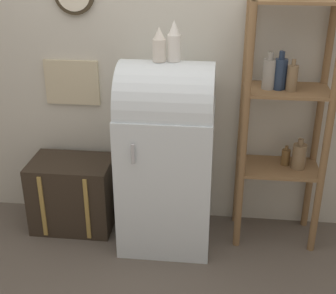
# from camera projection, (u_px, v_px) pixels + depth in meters

# --- Properties ---
(ground_plane) EXTENTS (12.00, 12.00, 0.00)m
(ground_plane) POSITION_uv_depth(u_px,v_px,m) (163.00, 254.00, 3.37)
(ground_plane) COLOR #60564C
(wall_back) EXTENTS (7.00, 0.09, 2.70)m
(wall_back) POSITION_uv_depth(u_px,v_px,m) (172.00, 50.00, 3.32)
(wall_back) COLOR beige
(wall_back) RESTS_ON ground_plane
(refrigerator) EXTENTS (0.64, 0.66, 1.35)m
(refrigerator) POSITION_uv_depth(u_px,v_px,m) (167.00, 152.00, 3.29)
(refrigerator) COLOR silver
(refrigerator) RESTS_ON ground_plane
(suitcase_trunk) EXTENTS (0.61, 0.42, 0.55)m
(suitcase_trunk) POSITION_uv_depth(u_px,v_px,m) (73.00, 194.00, 3.60)
(suitcase_trunk) COLOR #33281E
(suitcase_trunk) RESTS_ON ground_plane
(shelf_unit) EXTENTS (0.59, 0.37, 1.74)m
(shelf_unit) POSITION_uv_depth(u_px,v_px,m) (284.00, 111.00, 3.17)
(shelf_unit) COLOR olive
(shelf_unit) RESTS_ON ground_plane
(vase_left) EXTENTS (0.09, 0.09, 0.22)m
(vase_left) POSITION_uv_depth(u_px,v_px,m) (159.00, 45.00, 2.98)
(vase_left) COLOR silver
(vase_left) RESTS_ON refrigerator
(vase_center) EXTENTS (0.09, 0.09, 0.26)m
(vase_center) POSITION_uv_depth(u_px,v_px,m) (174.00, 42.00, 2.97)
(vase_center) COLOR white
(vase_center) RESTS_ON refrigerator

